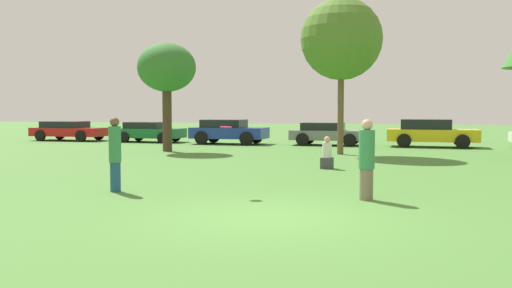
{
  "coord_description": "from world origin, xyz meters",
  "views": [
    {
      "loc": [
        2.18,
        -9.41,
        1.91
      ],
      "look_at": [
        -1.33,
        4.0,
        1.02
      ],
      "focal_mm": 38.99,
      "sensor_mm": 36.0,
      "label": 1
    }
  ],
  "objects_px": {
    "person_catcher": "(367,159)",
    "tree_0": "(167,69)",
    "person_thrower": "(115,153)",
    "parked_car_green": "(149,131)",
    "parked_car_blue": "(228,131)",
    "parked_car_yellow": "(431,132)",
    "bystander_sitting": "(327,155)",
    "tree_1": "(341,40)",
    "parked_car_red": "(69,130)",
    "frisbee": "(226,127)",
    "parked_car_grey": "(327,133)"
  },
  "relations": [
    {
      "from": "person_catcher",
      "to": "tree_0",
      "type": "height_order",
      "value": "tree_0"
    },
    {
      "from": "person_thrower",
      "to": "parked_car_yellow",
      "type": "distance_m",
      "value": 19.03
    },
    {
      "from": "parked_car_yellow",
      "to": "parked_car_blue",
      "type": "bearing_deg",
      "value": -176.84
    },
    {
      "from": "frisbee",
      "to": "bystander_sitting",
      "type": "bearing_deg",
      "value": 75.71
    },
    {
      "from": "person_catcher",
      "to": "parked_car_yellow",
      "type": "height_order",
      "value": "person_catcher"
    },
    {
      "from": "person_catcher",
      "to": "parked_car_yellow",
      "type": "bearing_deg",
      "value": -99.93
    },
    {
      "from": "frisbee",
      "to": "tree_1",
      "type": "height_order",
      "value": "tree_1"
    },
    {
      "from": "person_catcher",
      "to": "parked_car_blue",
      "type": "xyz_separation_m",
      "value": [
        -8.33,
        16.79,
        -0.15
      ]
    },
    {
      "from": "tree_1",
      "to": "tree_0",
      "type": "bearing_deg",
      "value": -177.54
    },
    {
      "from": "person_thrower",
      "to": "parked_car_grey",
      "type": "relative_size",
      "value": 0.44
    },
    {
      "from": "frisbee",
      "to": "tree_1",
      "type": "distance_m",
      "value": 12.04
    },
    {
      "from": "tree_1",
      "to": "parked_car_blue",
      "type": "xyz_separation_m",
      "value": [
        -6.58,
        5.27,
        -4.04
      ]
    },
    {
      "from": "frisbee",
      "to": "tree_1",
      "type": "bearing_deg",
      "value": 83.49
    },
    {
      "from": "bystander_sitting",
      "to": "parked_car_grey",
      "type": "relative_size",
      "value": 0.26
    },
    {
      "from": "frisbee",
      "to": "parked_car_green",
      "type": "xyz_separation_m",
      "value": [
        -10.14,
        17.32,
        -0.89
      ]
    },
    {
      "from": "tree_0",
      "to": "parked_car_green",
      "type": "distance_m",
      "value": 7.83
    },
    {
      "from": "person_thrower",
      "to": "parked_car_green",
      "type": "bearing_deg",
      "value": 110.39
    },
    {
      "from": "person_catcher",
      "to": "person_thrower",
      "type": "bearing_deg",
      "value": -0.0
    },
    {
      "from": "person_thrower",
      "to": "frisbee",
      "type": "bearing_deg",
      "value": 3.22
    },
    {
      "from": "person_thrower",
      "to": "person_catcher",
      "type": "bearing_deg",
      "value": -0.0
    },
    {
      "from": "person_catcher",
      "to": "tree_0",
      "type": "bearing_deg",
      "value": -52.83
    },
    {
      "from": "bystander_sitting",
      "to": "tree_1",
      "type": "distance_m",
      "value": 7.13
    },
    {
      "from": "person_thrower",
      "to": "parked_car_green",
      "type": "height_order",
      "value": "person_thrower"
    },
    {
      "from": "tree_0",
      "to": "parked_car_yellow",
      "type": "bearing_deg",
      "value": 27.12
    },
    {
      "from": "parked_car_yellow",
      "to": "bystander_sitting",
      "type": "bearing_deg",
      "value": -106.67
    },
    {
      "from": "person_thrower",
      "to": "tree_0",
      "type": "relative_size",
      "value": 0.36
    },
    {
      "from": "tree_0",
      "to": "parked_car_red",
      "type": "bearing_deg",
      "value": 145.47
    },
    {
      "from": "parked_car_green",
      "to": "parked_car_blue",
      "type": "height_order",
      "value": "parked_car_blue"
    },
    {
      "from": "person_catcher",
      "to": "parked_car_blue",
      "type": "distance_m",
      "value": 18.74
    },
    {
      "from": "frisbee",
      "to": "parked_car_green",
      "type": "relative_size",
      "value": 0.07
    },
    {
      "from": "tree_1",
      "to": "parked_car_yellow",
      "type": "relative_size",
      "value": 1.47
    },
    {
      "from": "tree_0",
      "to": "parked_car_blue",
      "type": "xyz_separation_m",
      "value": [
        1.06,
        5.6,
        -2.95
      ]
    },
    {
      "from": "parked_car_green",
      "to": "frisbee",
      "type": "bearing_deg",
      "value": -58.11
    },
    {
      "from": "parked_car_red",
      "to": "parked_car_green",
      "type": "distance_m",
      "value": 5.3
    },
    {
      "from": "tree_1",
      "to": "parked_car_blue",
      "type": "height_order",
      "value": "tree_1"
    },
    {
      "from": "parked_car_green",
      "to": "parked_car_yellow",
      "type": "bearing_deg",
      "value": 0.69
    },
    {
      "from": "person_catcher",
      "to": "parked_car_grey",
      "type": "relative_size",
      "value": 0.43
    },
    {
      "from": "parked_car_grey",
      "to": "parked_car_green",
      "type": "bearing_deg",
      "value": -179.26
    },
    {
      "from": "frisbee",
      "to": "tree_0",
      "type": "xyz_separation_m",
      "value": [
        -6.33,
        11.19,
        2.15
      ]
    },
    {
      "from": "parked_car_red",
      "to": "parked_car_grey",
      "type": "height_order",
      "value": "parked_car_grey"
    },
    {
      "from": "person_catcher",
      "to": "parked_car_blue",
      "type": "relative_size",
      "value": 0.42
    },
    {
      "from": "parked_car_red",
      "to": "person_catcher",
      "type": "bearing_deg",
      "value": -41.78
    },
    {
      "from": "bystander_sitting",
      "to": "tree_1",
      "type": "bearing_deg",
      "value": 91.79
    },
    {
      "from": "person_thrower",
      "to": "parked_car_red",
      "type": "relative_size",
      "value": 0.39
    },
    {
      "from": "tree_1",
      "to": "parked_car_grey",
      "type": "distance_m",
      "value": 7.11
    },
    {
      "from": "tree_1",
      "to": "parked_car_red",
      "type": "bearing_deg",
      "value": 160.48
    },
    {
      "from": "tree_1",
      "to": "parked_car_blue",
      "type": "relative_size",
      "value": 1.59
    },
    {
      "from": "tree_1",
      "to": "parked_car_grey",
      "type": "xyz_separation_m",
      "value": [
        -1.29,
        5.65,
        -4.12
      ]
    },
    {
      "from": "bystander_sitting",
      "to": "parked_car_red",
      "type": "xyz_separation_m",
      "value": [
        -16.93,
        11.61,
        0.2
      ]
    },
    {
      "from": "bystander_sitting",
      "to": "tree_0",
      "type": "xyz_separation_m",
      "value": [
        -7.82,
        5.34,
        3.23
      ]
    }
  ]
}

